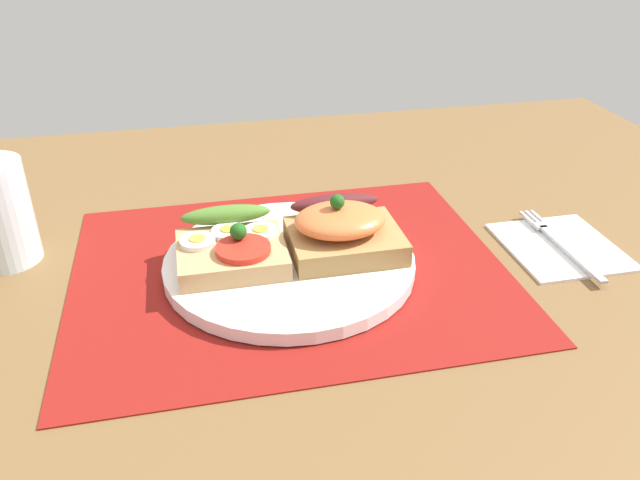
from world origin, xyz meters
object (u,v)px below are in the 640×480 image
(napkin, at_px, (560,245))
(sandwich_egg_tomato, at_px, (232,247))
(plate, at_px, (290,263))
(sandwich_salmon, at_px, (343,231))
(fork, at_px, (559,241))

(napkin, bearing_deg, sandwich_egg_tomato, 176.13)
(plate, height_order, sandwich_salmon, sandwich_salmon)
(sandwich_salmon, height_order, napkin, sandwich_salmon)
(sandwich_egg_tomato, bearing_deg, napkin, -3.87)
(sandwich_egg_tomato, height_order, napkin, sandwich_egg_tomato)
(sandwich_egg_tomato, xyz_separation_m, napkin, (0.33, -0.02, -0.03))
(fork, bearing_deg, napkin, -22.08)
(fork, bearing_deg, sandwich_egg_tomato, 176.27)
(sandwich_egg_tomato, distance_m, fork, 0.33)
(plate, bearing_deg, sandwich_salmon, 0.92)
(plate, height_order, sandwich_egg_tomato, sandwich_egg_tomato)
(fork, bearing_deg, plate, 176.88)
(sandwich_egg_tomato, relative_size, napkin, 0.85)
(napkin, xyz_separation_m, fork, (-0.00, 0.00, 0.00))
(plate, xyz_separation_m, sandwich_egg_tomato, (-0.05, 0.01, 0.02))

